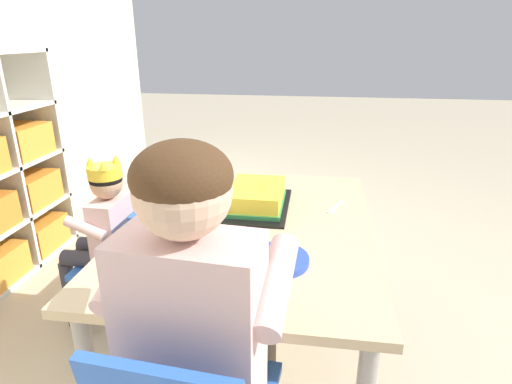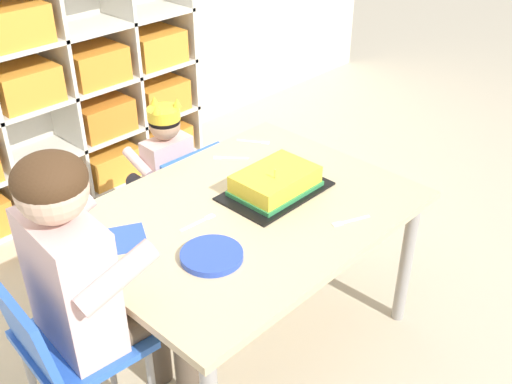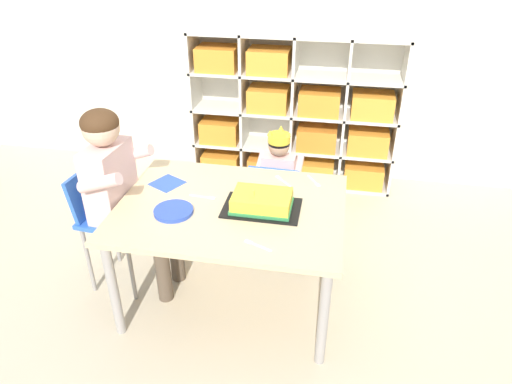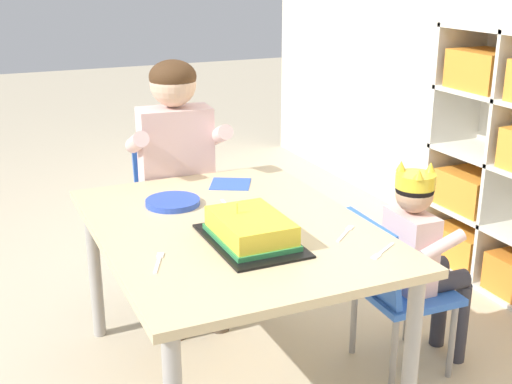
# 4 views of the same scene
# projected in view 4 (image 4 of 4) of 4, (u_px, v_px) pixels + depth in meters

# --- Properties ---
(ground) EXTENTS (16.00, 16.00, 0.00)m
(ground) POSITION_uv_depth(u_px,v_px,m) (233.00, 380.00, 2.45)
(ground) COLOR beige
(activity_table) EXTENTS (1.17, 0.88, 0.61)m
(activity_table) POSITION_uv_depth(u_px,v_px,m) (232.00, 242.00, 2.28)
(activity_table) COLOR #D1B789
(activity_table) RESTS_ON ground
(classroom_chair_blue) EXTENTS (0.35, 0.34, 0.61)m
(classroom_chair_blue) POSITION_uv_depth(u_px,v_px,m) (392.00, 283.00, 2.42)
(classroom_chair_blue) COLOR blue
(classroom_chair_blue) RESTS_ON ground
(child_with_crown) EXTENTS (0.30, 0.31, 0.79)m
(child_with_crown) POSITION_uv_depth(u_px,v_px,m) (420.00, 244.00, 2.42)
(child_with_crown) COLOR beige
(child_with_crown) RESTS_ON ground
(classroom_chair_adult_side) EXTENTS (0.37, 0.37, 0.72)m
(classroom_chair_adult_side) POSITION_uv_depth(u_px,v_px,m) (175.00, 201.00, 2.94)
(classroom_chair_adult_side) COLOR blue
(classroom_chair_adult_side) RESTS_ON ground
(adult_helper_seated) EXTENTS (0.45, 0.42, 1.08)m
(adult_helper_seated) POSITION_uv_depth(u_px,v_px,m) (179.00, 161.00, 2.76)
(adult_helper_seated) COLOR beige
(adult_helper_seated) RESTS_ON ground
(birthday_cake_on_tray) EXTENTS (0.39, 0.25, 0.12)m
(birthday_cake_on_tray) POSITION_uv_depth(u_px,v_px,m) (251.00, 231.00, 2.10)
(birthday_cake_on_tray) COLOR black
(birthday_cake_on_tray) RESTS_ON activity_table
(paper_plate_stack) EXTENTS (0.20, 0.20, 0.02)m
(paper_plate_stack) POSITION_uv_depth(u_px,v_px,m) (173.00, 202.00, 2.44)
(paper_plate_stack) COLOR blue
(paper_plate_stack) RESTS_ON activity_table
(paper_napkin_square) EXTENTS (0.21, 0.21, 0.00)m
(paper_napkin_square) POSITION_uv_depth(u_px,v_px,m) (230.00, 184.00, 2.67)
(paper_napkin_square) COLOR #3356B7
(paper_napkin_square) RESTS_ON activity_table
(fork_by_napkin) EXTENTS (0.14, 0.02, 0.00)m
(fork_by_napkin) POSITION_uv_depth(u_px,v_px,m) (229.00, 207.00, 2.41)
(fork_by_napkin) COLOR white
(fork_by_napkin) RESTS_ON activity_table
(fork_near_cake_tray) EXTENTS (0.09, 0.13, 0.00)m
(fork_near_cake_tray) POSITION_uv_depth(u_px,v_px,m) (382.00, 252.00, 2.03)
(fork_near_cake_tray) COLOR white
(fork_near_cake_tray) RESTS_ON activity_table
(fork_near_child_seat) EXTENTS (0.14, 0.07, 0.00)m
(fork_near_child_seat) POSITION_uv_depth(u_px,v_px,m) (158.00, 262.00, 1.97)
(fork_near_child_seat) COLOR white
(fork_near_child_seat) RESTS_ON activity_table
(fork_beside_plate_stack) EXTENTS (0.11, 0.12, 0.00)m
(fork_beside_plate_stack) POSITION_uv_depth(u_px,v_px,m) (346.00, 233.00, 2.18)
(fork_beside_plate_stack) COLOR white
(fork_beside_plate_stack) RESTS_ON activity_table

